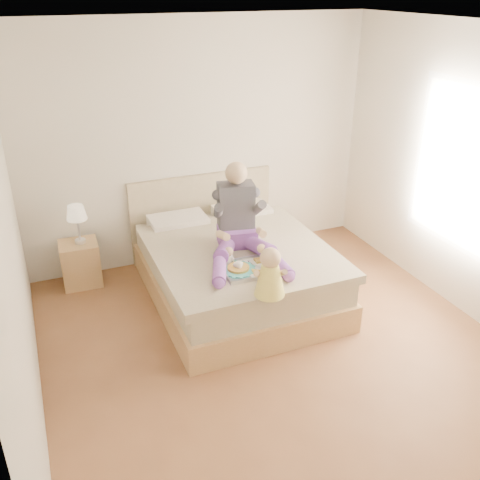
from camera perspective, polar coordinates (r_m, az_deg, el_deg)
name	(u,v)px	position (r m, az deg, el deg)	size (l,w,h in m)	color
room	(292,191)	(4.21, 5.61, 5.20)	(4.02, 4.22, 2.71)	brown
bed	(233,266)	(5.57, -0.75, -2.76)	(1.70, 2.18, 1.00)	#A7814E
nightstand	(81,263)	(6.01, -16.63, -2.41)	(0.41, 0.37, 0.49)	#A7814E
lamp	(76,215)	(5.78, -17.05, 2.60)	(0.21, 0.21, 0.43)	silver
adult	(239,226)	(5.14, -0.06, 1.50)	(0.75, 1.11, 0.87)	#703D99
tray	(249,266)	(4.87, 0.98, -2.84)	(0.52, 0.42, 0.15)	silver
baby	(270,275)	(4.45, 3.19, -3.79)	(0.30, 0.39, 0.43)	#FBEE4F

